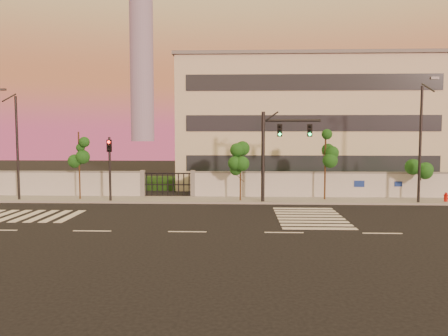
% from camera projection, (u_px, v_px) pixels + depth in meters
% --- Properties ---
extents(ground, '(120.00, 120.00, 0.00)m').
position_uv_depth(ground, '(187.00, 232.00, 22.62)').
color(ground, black).
rests_on(ground, ground).
extents(sidewalk, '(60.00, 3.00, 0.15)m').
position_uv_depth(sidewalk, '(204.00, 200.00, 33.07)').
color(sidewalk, gray).
rests_on(sidewalk, ground).
extents(perimeter_wall, '(60.00, 0.36, 2.20)m').
position_uv_depth(perimeter_wall, '(207.00, 185.00, 34.49)').
color(perimeter_wall, '#B6B9BE').
rests_on(perimeter_wall, ground).
extents(hedge_row, '(41.00, 4.25, 1.80)m').
position_uv_depth(hedge_row, '(222.00, 184.00, 37.20)').
color(hedge_row, '#14340F').
rests_on(hedge_row, ground).
extents(institutional_building, '(24.40, 12.40, 12.25)m').
position_uv_depth(institutional_building, '(303.00, 123.00, 43.71)').
color(institutional_building, beige).
rests_on(institutional_building, ground).
extents(distant_skyscraper, '(16.00, 16.00, 118.00)m').
position_uv_depth(distant_skyscraper, '(142.00, 51.00, 299.09)').
color(distant_skyscraper, gray).
rests_on(distant_skyscraper, ground).
extents(road_markings, '(57.00, 7.62, 0.02)m').
position_uv_depth(road_markings, '(169.00, 218.00, 26.42)').
color(road_markings, silver).
rests_on(road_markings, ground).
extents(street_tree_c, '(1.36, 1.08, 5.23)m').
position_uv_depth(street_tree_c, '(79.00, 150.00, 32.83)').
color(street_tree_c, '#382314').
rests_on(street_tree_c, ground).
extents(street_tree_d, '(1.42, 1.13, 4.36)m').
position_uv_depth(street_tree_d, '(241.00, 159.00, 32.17)').
color(street_tree_d, '#382314').
rests_on(street_tree_d, ground).
extents(street_tree_e, '(1.58, 1.26, 5.36)m').
position_uv_depth(street_tree_e, '(326.00, 149.00, 32.65)').
color(street_tree_e, '#382314').
rests_on(street_tree_e, ground).
extents(street_tree_f, '(1.59, 1.26, 4.17)m').
position_uv_depth(street_tree_f, '(420.00, 161.00, 32.27)').
color(street_tree_f, '#382314').
rests_on(street_tree_f, ground).
extents(traffic_signal_main, '(4.22, 0.49, 6.67)m').
position_uv_depth(traffic_signal_main, '(275.00, 146.00, 31.52)').
color(traffic_signal_main, black).
rests_on(traffic_signal_main, ground).
extents(traffic_signal_secondary, '(0.38, 0.35, 4.84)m').
position_uv_depth(traffic_signal_secondary, '(110.00, 161.00, 32.03)').
color(traffic_signal_secondary, black).
rests_on(traffic_signal_secondary, ground).
extents(streetlight_west, '(0.49, 1.98, 8.24)m').
position_uv_depth(streetlight_west, '(16.00, 142.00, 32.35)').
color(streetlight_west, black).
rests_on(streetlight_west, ground).
extents(streetlight_east, '(0.53, 2.13, 8.84)m').
position_uv_depth(streetlight_east, '(422.00, 138.00, 30.90)').
color(streetlight_east, black).
rests_on(streetlight_east, ground).
extents(fire_hydrant, '(0.32, 0.30, 0.81)m').
position_uv_depth(fire_hydrant, '(446.00, 198.00, 31.82)').
color(fire_hydrant, '#A8110B').
rests_on(fire_hydrant, ground).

